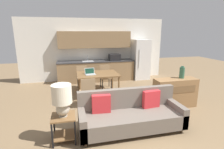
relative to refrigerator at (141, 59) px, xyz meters
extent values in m
plane|color=#7F6647|center=(-2.05, -4.24, -0.90)|extent=(20.00, 20.00, 0.00)
cube|color=silver|center=(-2.05, 0.39, 0.45)|extent=(6.40, 0.06, 2.70)
cube|color=white|center=(-2.56, 0.36, 0.73)|extent=(1.32, 0.01, 1.07)
cube|color=#8E704C|center=(-2.05, 0.05, -0.47)|extent=(3.27, 0.62, 0.86)
cube|color=#38383A|center=(-2.05, 0.05, -0.02)|extent=(3.30, 0.65, 0.04)
cube|color=#B2B5B7|center=(-2.41, 0.00, 0.00)|extent=(0.48, 0.36, 0.01)
cylinder|color=#B7BABC|center=(-2.41, 0.17, 0.12)|extent=(0.02, 0.02, 0.24)
cube|color=#8E704C|center=(-2.05, 0.19, 0.90)|extent=(3.11, 0.34, 0.70)
cube|color=black|center=(-1.23, 0.00, 0.14)|extent=(0.48, 0.36, 0.28)
cube|color=white|center=(0.00, 0.00, 0.00)|extent=(0.71, 0.69, 1.80)
cylinder|color=silver|center=(-0.21, -0.36, 0.09)|extent=(0.02, 0.02, 0.81)
cube|color=brown|center=(-2.28, -1.81, -0.14)|extent=(1.35, 0.99, 0.04)
cylinder|color=brown|center=(-2.89, -2.25, -0.53)|extent=(0.05, 0.05, 0.74)
cylinder|color=brown|center=(-1.66, -2.25, -0.53)|extent=(0.05, 0.05, 0.74)
cylinder|color=brown|center=(-2.89, -1.38, -0.53)|extent=(0.05, 0.05, 0.74)
cylinder|color=brown|center=(-1.66, -1.38, -0.53)|extent=(0.05, 0.05, 0.74)
cylinder|color=#3D2D1E|center=(-2.94, -4.47, -0.85)|extent=(0.05, 0.05, 0.10)
cylinder|color=#3D2D1E|center=(-0.88, -4.47, -0.85)|extent=(0.05, 0.05, 0.10)
cylinder|color=#3D2D1E|center=(-2.94, -3.83, -0.85)|extent=(0.05, 0.05, 0.10)
cylinder|color=#3D2D1E|center=(-0.88, -3.83, -0.85)|extent=(0.05, 0.05, 0.10)
cube|color=#6B6056|center=(-1.91, -4.15, -0.64)|extent=(2.26, 0.80, 0.32)
cube|color=#6B6056|center=(-1.91, -3.82, -0.41)|extent=(2.26, 0.14, 0.78)
cube|color=#6B6056|center=(-2.97, -4.15, -0.57)|extent=(0.14, 0.80, 0.46)
cube|color=#6B6056|center=(-0.85, -4.15, -0.57)|extent=(0.14, 0.80, 0.46)
cube|color=red|center=(-2.54, -3.95, -0.28)|extent=(0.41, 0.15, 0.40)
cube|color=red|center=(-1.37, -3.95, -0.28)|extent=(0.41, 0.16, 0.40)
cube|color=brown|center=(-3.33, -4.16, -0.38)|extent=(0.46, 0.46, 0.03)
cube|color=brown|center=(-3.33, -4.16, -0.78)|extent=(0.41, 0.41, 0.02)
cube|color=black|center=(-3.54, -4.37, -0.65)|extent=(0.03, 0.03, 0.51)
cube|color=black|center=(-3.12, -4.37, -0.65)|extent=(0.03, 0.03, 0.51)
cube|color=black|center=(-3.54, -3.95, -0.65)|extent=(0.03, 0.03, 0.51)
cube|color=black|center=(-3.12, -3.95, -0.65)|extent=(0.03, 0.03, 0.51)
cylinder|color=#B2A893|center=(-3.33, -4.17, -0.35)|extent=(0.16, 0.16, 0.02)
sphere|color=#B2A893|center=(-3.33, -4.17, -0.22)|extent=(0.26, 0.26, 0.26)
cylinder|color=beige|center=(-3.33, -4.17, 0.09)|extent=(0.37, 0.37, 0.36)
cube|color=olive|center=(-0.25, -3.19, -0.48)|extent=(1.23, 0.42, 0.83)
cube|color=brown|center=(-0.25, -3.41, -0.32)|extent=(0.98, 0.01, 0.20)
cylinder|color=#336047|center=(-0.05, -3.15, 0.09)|extent=(0.14, 0.14, 0.31)
cylinder|color=#336047|center=(-0.05, -3.15, 0.26)|extent=(0.08, 0.08, 0.03)
cube|color=#997A56|center=(-1.85, -1.05, -0.48)|extent=(0.43, 0.43, 0.04)
cube|color=#997A56|center=(-1.85, -0.85, -0.24)|extent=(0.40, 0.04, 0.42)
cylinder|color=black|center=(-2.01, -1.22, -0.70)|extent=(0.03, 0.03, 0.40)
cylinder|color=black|center=(-1.67, -1.22, -0.70)|extent=(0.03, 0.03, 0.40)
cylinder|color=black|center=(-2.02, -0.88, -0.70)|extent=(0.03, 0.03, 0.40)
cylinder|color=black|center=(-1.68, -0.88, -0.70)|extent=(0.03, 0.03, 0.40)
cube|color=#997A56|center=(-2.71, -2.56, -0.48)|extent=(0.45, 0.45, 0.04)
cube|color=#997A56|center=(-2.69, -2.76, -0.24)|extent=(0.40, 0.06, 0.42)
cylinder|color=black|center=(-2.55, -2.38, -0.70)|extent=(0.03, 0.03, 0.40)
cylinder|color=black|center=(-2.89, -2.40, -0.70)|extent=(0.03, 0.03, 0.40)
cylinder|color=black|center=(-2.53, -2.72, -0.70)|extent=(0.03, 0.03, 0.40)
cylinder|color=black|center=(-2.87, -2.74, -0.70)|extent=(0.03, 0.03, 0.40)
cube|color=#997A56|center=(-2.71, -0.99, -0.48)|extent=(0.48, 0.48, 0.04)
cube|color=#997A56|center=(-2.74, -0.80, -0.24)|extent=(0.40, 0.09, 0.42)
cylinder|color=black|center=(-2.85, -1.18, -0.70)|extent=(0.03, 0.03, 0.40)
cylinder|color=black|center=(-2.52, -1.14, -0.70)|extent=(0.03, 0.03, 0.40)
cylinder|color=black|center=(-2.90, -0.85, -0.70)|extent=(0.03, 0.03, 0.40)
cylinder|color=black|center=(-2.56, -0.80, -0.70)|extent=(0.03, 0.03, 0.40)
cube|color=#B7BABC|center=(-2.53, -1.91, -0.11)|extent=(0.35, 0.26, 0.02)
cube|color=#B7BABC|center=(-2.54, -1.79, -0.02)|extent=(0.32, 0.09, 0.20)
cube|color=#143828|center=(-2.54, -1.80, -0.02)|extent=(0.29, 0.08, 0.17)
camera|label=1|loc=(-3.13, -7.40, 1.23)|focal=28.00mm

